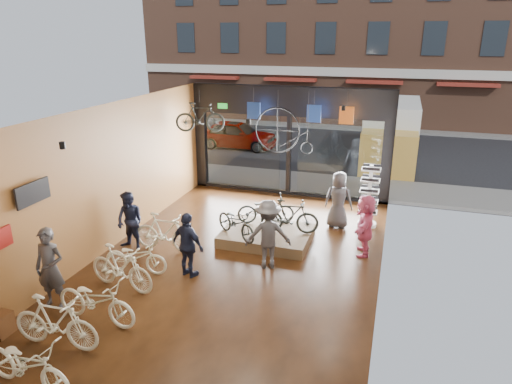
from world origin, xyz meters
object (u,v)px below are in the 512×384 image
at_px(floor_bike_0, 27,364).
at_px(display_bike_left, 236,222).
at_px(customer_1, 130,221).
at_px(customer_5, 365,225).
at_px(floor_bike_3, 121,268).
at_px(hung_bike, 200,117).
at_px(floor_bike_1, 55,322).
at_px(customer_4, 338,200).
at_px(penny_farthing, 287,132).
at_px(floor_bike_4, 136,257).
at_px(display_bike_mid, 290,216).
at_px(display_platform, 267,236).
at_px(sunglasses_rack, 369,196).
at_px(customer_0, 50,268).
at_px(box_truck, 390,135).
at_px(display_bike_right, 266,209).
at_px(customer_3, 268,234).
at_px(floor_bike_2, 96,300).
at_px(floor_bike_5, 165,232).
at_px(street_car, 236,134).
at_px(customer_2, 188,245).

height_order(floor_bike_0, display_bike_left, display_bike_left).
xyz_separation_m(customer_1, customer_5, (5.92, 1.57, 0.02)).
xyz_separation_m(floor_bike_3, hung_bike, (-0.49, 5.64, 2.41)).
relative_size(floor_bike_1, customer_4, 1.02).
xyz_separation_m(floor_bike_3, penny_farthing, (2.25, 6.15, 1.98)).
bearing_deg(display_bike_left, customer_4, -12.93).
height_order(floor_bike_4, display_bike_mid, display_bike_mid).
bearing_deg(display_platform, hung_bike, 142.10).
xyz_separation_m(floor_bike_1, display_bike_left, (1.72, 4.90, 0.20)).
distance_m(floor_bike_3, display_bike_mid, 4.60).
height_order(floor_bike_4, sunglasses_rack, sunglasses_rack).
xyz_separation_m(penny_farthing, hung_bike, (-2.74, -0.51, 0.43)).
xyz_separation_m(display_platform, sunglasses_rack, (2.57, 1.92, 0.79)).
bearing_deg(customer_0, box_truck, 59.19).
xyz_separation_m(display_platform, display_bike_mid, (0.62, 0.07, 0.63)).
height_order(floor_bike_1, display_bike_right, display_bike_right).
bearing_deg(customer_3, floor_bike_3, 16.00).
bearing_deg(floor_bike_0, customer_0, 37.66).
relative_size(floor_bike_2, floor_bike_5, 1.05).
bearing_deg(customer_4, customer_0, 53.18).
distance_m(street_car, hung_bike, 8.27).
relative_size(customer_5, sunglasses_rack, 0.86).
height_order(customer_1, penny_farthing, penny_farthing).
bearing_deg(customer_4, floor_bike_2, 61.45).
xyz_separation_m(floor_bike_2, customer_1, (-1.12, 3.06, 0.32)).
height_order(display_bike_left, customer_4, customer_4).
distance_m(customer_2, sunglasses_rack, 5.76).
xyz_separation_m(floor_bike_3, display_bike_mid, (3.03, 3.46, 0.26)).
height_order(box_truck, floor_bike_0, box_truck).
xyz_separation_m(customer_0, penny_farthing, (3.21, 7.18, 1.62)).
bearing_deg(customer_0, customer_4, 43.74).
height_order(box_truck, display_platform, box_truck).
bearing_deg(customer_5, customer_0, -56.59).
relative_size(floor_bike_5, customer_2, 1.09).
xyz_separation_m(box_truck, floor_bike_0, (-5.01, -15.58, -0.85)).
distance_m(display_bike_right, customer_2, 3.11).
bearing_deg(customer_2, hung_bike, -50.11).
xyz_separation_m(floor_bike_1, penny_farthing, (2.23, 8.28, 1.98)).
height_order(floor_bike_0, customer_4, customer_4).
bearing_deg(customer_5, display_platform, -92.86).
xyz_separation_m(box_truck, display_bike_mid, (-2.30, -8.99, -0.54)).
relative_size(floor_bike_3, customer_3, 0.99).
bearing_deg(customer_3, box_truck, -121.91).
height_order(customer_3, hung_bike, hung_bike).
bearing_deg(display_bike_right, hung_bike, 38.71).
bearing_deg(floor_bike_5, floor_bike_3, 178.98).
relative_size(street_car, floor_bike_2, 2.21).
height_order(street_car, penny_farthing, penny_farthing).
relative_size(box_truck, customer_2, 4.19).
distance_m(floor_bike_5, display_bike_left, 1.90).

